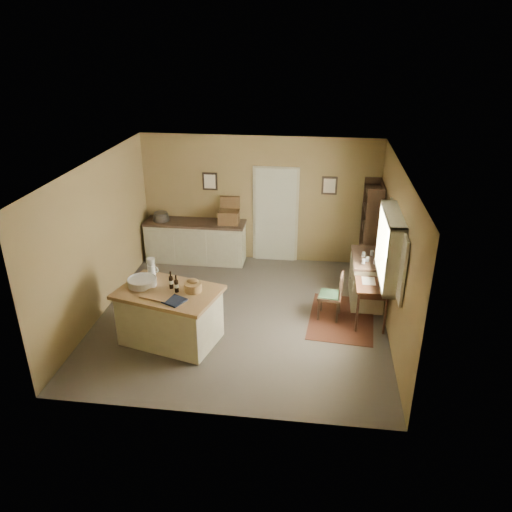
{
  "coord_description": "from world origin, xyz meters",
  "views": [
    {
      "loc": [
        1.21,
        -7.52,
        4.64
      ],
      "look_at": [
        0.24,
        0.08,
        1.15
      ],
      "focal_mm": 35.0,
      "sensor_mm": 36.0,
      "label": 1
    }
  ],
  "objects_px": {
    "right_cabinet": "(367,279)",
    "shelving_unit": "(373,230)",
    "writing_desk": "(371,286)",
    "sideboard": "(196,240)",
    "work_island": "(170,314)",
    "desk_chair": "(330,296)"
  },
  "relations": [
    {
      "from": "shelving_unit",
      "to": "writing_desk",
      "type": "bearing_deg",
      "value": -94.66
    },
    {
      "from": "writing_desk",
      "to": "desk_chair",
      "type": "height_order",
      "value": "desk_chair"
    },
    {
      "from": "work_island",
      "to": "writing_desk",
      "type": "relative_size",
      "value": 2.02
    },
    {
      "from": "work_island",
      "to": "desk_chair",
      "type": "bearing_deg",
      "value": 36.42
    },
    {
      "from": "writing_desk",
      "to": "right_cabinet",
      "type": "height_order",
      "value": "right_cabinet"
    },
    {
      "from": "sideboard",
      "to": "shelving_unit",
      "type": "bearing_deg",
      "value": -3.1
    },
    {
      "from": "work_island",
      "to": "writing_desk",
      "type": "bearing_deg",
      "value": 31.89
    },
    {
      "from": "work_island",
      "to": "shelving_unit",
      "type": "xyz_separation_m",
      "value": [
        3.39,
        2.87,
        0.49
      ]
    },
    {
      "from": "writing_desk",
      "to": "desk_chair",
      "type": "distance_m",
      "value": 0.72
    },
    {
      "from": "sideboard",
      "to": "right_cabinet",
      "type": "xyz_separation_m",
      "value": [
        3.54,
        -1.35,
        -0.02
      ]
    },
    {
      "from": "sideboard",
      "to": "right_cabinet",
      "type": "relative_size",
      "value": 2.03
    },
    {
      "from": "sideboard",
      "to": "writing_desk",
      "type": "distance_m",
      "value": 4.1
    },
    {
      "from": "writing_desk",
      "to": "shelving_unit",
      "type": "distance_m",
      "value": 1.88
    },
    {
      "from": "writing_desk",
      "to": "shelving_unit",
      "type": "bearing_deg",
      "value": 85.34
    },
    {
      "from": "work_island",
      "to": "shelving_unit",
      "type": "bearing_deg",
      "value": 54.73
    },
    {
      "from": "right_cabinet",
      "to": "shelving_unit",
      "type": "bearing_deg",
      "value": 82.52
    },
    {
      "from": "sideboard",
      "to": "shelving_unit",
      "type": "height_order",
      "value": "shelving_unit"
    },
    {
      "from": "sideboard",
      "to": "right_cabinet",
      "type": "distance_m",
      "value": 3.79
    },
    {
      "from": "right_cabinet",
      "to": "desk_chair",
      "type": "bearing_deg",
      "value": -134.71
    },
    {
      "from": "sideboard",
      "to": "desk_chair",
      "type": "height_order",
      "value": "sideboard"
    },
    {
      "from": "writing_desk",
      "to": "right_cabinet",
      "type": "bearing_deg",
      "value": 90.02
    },
    {
      "from": "work_island",
      "to": "desk_chair",
      "type": "height_order",
      "value": "work_island"
    }
  ]
}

